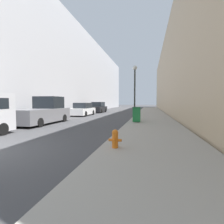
{
  "coord_description": "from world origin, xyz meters",
  "views": [
    {
      "loc": [
        5.63,
        -4.48,
        1.73
      ],
      "look_at": [
        1.01,
        17.03,
        0.45
      ],
      "focal_mm": 28.0,
      "sensor_mm": 36.0,
      "label": 1
    }
  ],
  "objects_px": {
    "lamppost": "(135,87)",
    "parked_sedan_far": "(98,108)",
    "pickup_truck": "(44,112)",
    "parked_sedan_near": "(83,110)",
    "fire_hydrant": "(115,138)",
    "trash_bin": "(137,114)"
  },
  "relations": [
    {
      "from": "lamppost",
      "to": "parked_sedan_far",
      "type": "distance_m",
      "value": 13.24
    },
    {
      "from": "pickup_truck",
      "to": "parked_sedan_near",
      "type": "xyz_separation_m",
      "value": [
        0.04,
        8.29,
        -0.15
      ]
    },
    {
      "from": "pickup_truck",
      "to": "lamppost",
      "type": "bearing_deg",
      "value": 28.35
    },
    {
      "from": "lamppost",
      "to": "fire_hydrant",
      "type": "bearing_deg",
      "value": -88.85
    },
    {
      "from": "fire_hydrant",
      "to": "pickup_truck",
      "type": "xyz_separation_m",
      "value": [
        -7.13,
        6.68,
        0.4
      ]
    },
    {
      "from": "fire_hydrant",
      "to": "parked_sedan_far",
      "type": "distance_m",
      "value": 22.66
    },
    {
      "from": "lamppost",
      "to": "parked_sedan_far",
      "type": "bearing_deg",
      "value": 121.46
    },
    {
      "from": "fire_hydrant",
      "to": "parked_sedan_far",
      "type": "xyz_separation_m",
      "value": [
        -7.02,
        21.54,
        0.29
      ]
    },
    {
      "from": "lamppost",
      "to": "pickup_truck",
      "type": "height_order",
      "value": "lamppost"
    },
    {
      "from": "pickup_truck",
      "to": "trash_bin",
      "type": "bearing_deg",
      "value": 9.93
    },
    {
      "from": "pickup_truck",
      "to": "parked_sedan_far",
      "type": "height_order",
      "value": "pickup_truck"
    },
    {
      "from": "pickup_truck",
      "to": "parked_sedan_far",
      "type": "xyz_separation_m",
      "value": [
        0.11,
        14.86,
        -0.11
      ]
    },
    {
      "from": "pickup_truck",
      "to": "parked_sedan_near",
      "type": "distance_m",
      "value": 8.29
    },
    {
      "from": "trash_bin",
      "to": "fire_hydrant",
      "type": "bearing_deg",
      "value": -91.14
    },
    {
      "from": "parked_sedan_near",
      "to": "parked_sedan_far",
      "type": "height_order",
      "value": "parked_sedan_far"
    },
    {
      "from": "fire_hydrant",
      "to": "trash_bin",
      "type": "distance_m",
      "value": 7.96
    },
    {
      "from": "pickup_truck",
      "to": "parked_sedan_far",
      "type": "distance_m",
      "value": 14.86
    },
    {
      "from": "fire_hydrant",
      "to": "parked_sedan_near",
      "type": "bearing_deg",
      "value": 115.34
    },
    {
      "from": "fire_hydrant",
      "to": "parked_sedan_far",
      "type": "bearing_deg",
      "value": 108.04
    },
    {
      "from": "trash_bin",
      "to": "lamppost",
      "type": "distance_m",
      "value": 3.4
    },
    {
      "from": "trash_bin",
      "to": "pickup_truck",
      "type": "relative_size",
      "value": 0.21
    },
    {
      "from": "fire_hydrant",
      "to": "trash_bin",
      "type": "relative_size",
      "value": 0.55
    }
  ]
}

